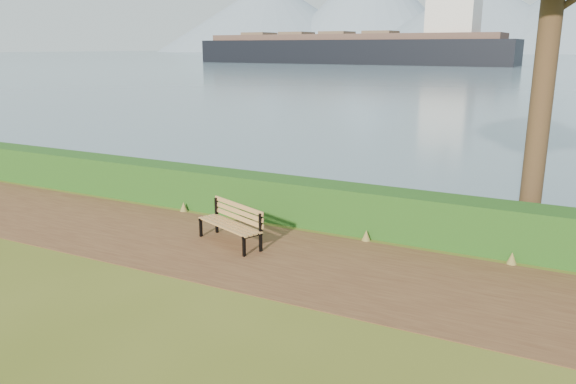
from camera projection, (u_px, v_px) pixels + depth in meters
The scene contains 7 objects.
ground at pixel (252, 260), 10.86m from camera, with size 140.00×140.00×0.00m, color #4D5819.
path at pixel (260, 255), 11.12m from camera, with size 40.00×3.40×0.01m, color #512D1B.
hedge at pixel (309, 203), 12.97m from camera, with size 32.00×0.85×1.00m, color #1B4012.
water at pixel (570, 56), 234.70m from camera, with size 700.00×510.00×0.00m, color slate.
mountains at pixel (565, 8), 357.52m from camera, with size 585.00×190.00×70.00m.
bench at pixel (233, 221), 11.65m from camera, with size 1.74×1.08×0.84m.
cargo_ship at pixel (358, 49), 130.02m from camera, with size 76.32×15.24×23.03m.
Camera 1 is at (5.27, -8.74, 4.01)m, focal length 35.00 mm.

